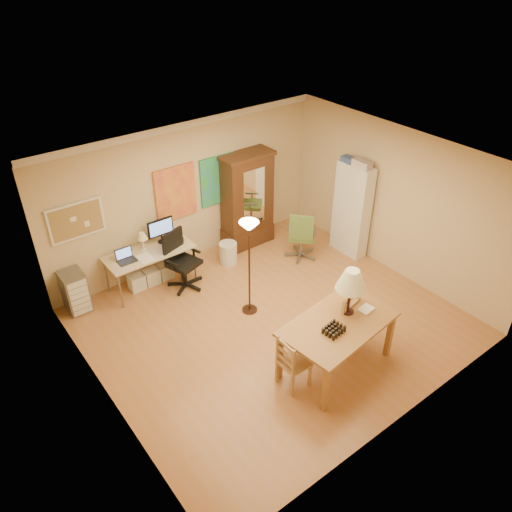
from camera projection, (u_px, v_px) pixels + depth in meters
floor at (272, 322)px, 8.15m from camera, size 5.50×5.50×0.00m
crown_molding at (183, 125)px, 8.33m from camera, size 5.50×0.08×0.12m
corkboard at (76, 221)px, 7.93m from camera, size 0.90×0.04×0.62m
art_panel_left at (176, 193)px, 8.87m from camera, size 0.80×0.04×1.00m
art_panel_right at (218, 180)px, 9.32m from camera, size 0.75×0.04×0.95m
dining_table at (343, 310)px, 6.89m from camera, size 1.74×1.17×1.54m
ladder_chair_back at (339, 320)px, 7.46m from camera, size 0.56×0.55×1.04m
ladder_chair_left at (292, 363)px, 6.84m from camera, size 0.38×0.40×0.85m
torchiere_lamp at (249, 241)px, 7.66m from camera, size 0.31×0.31×1.70m
computer_desk at (151, 263)px, 8.83m from camera, size 1.53×0.67×1.16m
office_chair_black at (183, 272)px, 8.84m from camera, size 0.65×0.65×1.06m
office_chair_green at (301, 245)px, 9.62m from camera, size 0.65×0.65×1.02m
drawer_cart at (75, 292)px, 8.24m from camera, size 0.36×0.44×0.73m
armoire at (247, 206)px, 9.77m from camera, size 1.05×0.50×1.92m
bookshelf at (352, 210)px, 9.46m from camera, size 0.28×0.73×1.83m
wastebin at (228, 253)px, 9.49m from camera, size 0.34×0.34×0.43m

